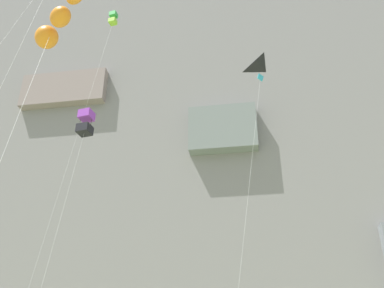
{
  "coord_description": "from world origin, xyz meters",
  "views": [
    {
      "loc": [
        4.26,
        -3.1,
        1.85
      ],
      "look_at": [
        0.82,
        19.52,
        14.71
      ],
      "focal_mm": 43.38,
      "sensor_mm": 36.0,
      "label": 1
    }
  ],
  "objects_px": {
    "kite_delta_front_field": "(266,83)",
    "kite_box_high_center": "(112,21)",
    "kite_windsock_mid_left": "(59,19)",
    "kite_box_upper_mid": "(85,123)"
  },
  "relations": [
    {
      "from": "kite_delta_front_field",
      "to": "kite_box_high_center",
      "type": "bearing_deg",
      "value": 167.89
    },
    {
      "from": "kite_delta_front_field",
      "to": "kite_box_upper_mid",
      "type": "xyz_separation_m",
      "value": [
        -11.29,
        -2.24,
        -3.47
      ]
    },
    {
      "from": "kite_windsock_mid_left",
      "to": "kite_delta_front_field",
      "type": "distance_m",
      "value": 17.23
    },
    {
      "from": "kite_windsock_mid_left",
      "to": "kite_delta_front_field",
      "type": "bearing_deg",
      "value": 61.31
    },
    {
      "from": "kite_windsock_mid_left",
      "to": "kite_box_high_center",
      "type": "relative_size",
      "value": 0.46
    },
    {
      "from": "kite_windsock_mid_left",
      "to": "kite_box_high_center",
      "type": "distance_m",
      "value": 23.89
    },
    {
      "from": "kite_delta_front_field",
      "to": "kite_box_high_center",
      "type": "distance_m",
      "value": 15.97
    },
    {
      "from": "kite_windsock_mid_left",
      "to": "kite_box_upper_mid",
      "type": "xyz_separation_m",
      "value": [
        -3.66,
        11.7,
        3.18
      ]
    },
    {
      "from": "kite_windsock_mid_left",
      "to": "kite_delta_front_field",
      "type": "height_order",
      "value": "kite_delta_front_field"
    },
    {
      "from": "kite_windsock_mid_left",
      "to": "kite_box_high_center",
      "type": "height_order",
      "value": "kite_box_high_center"
    }
  ]
}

